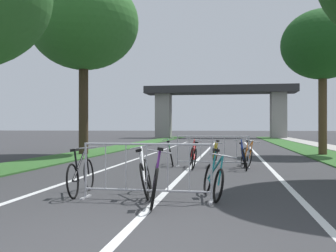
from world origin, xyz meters
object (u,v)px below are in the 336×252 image
Objects in this scene: bicycle_yellow_0 at (215,156)px; bicycle_black_7 at (81,175)px; tree_left_maple_mid at (84,23)px; bicycle_green_4 at (171,155)px; bicycle_purple_3 at (155,182)px; crowd_barrier_second at (213,152)px; bicycle_red_2 at (193,157)px; crowd_barrier_nearest at (147,172)px; bicycle_blue_1 at (244,157)px; bicycle_white_6 at (146,176)px; bicycle_teal_5 at (213,179)px; bicycle_orange_8 at (247,156)px; tree_right_oak_mid at (323,45)px.

bicycle_black_7 reaches higher than bicycle_yellow_0.
bicycle_green_4 is at bearing -43.45° from tree_left_maple_mid.
bicycle_purple_3 is 0.96× the size of bicycle_black_7.
crowd_barrier_second is at bearing 73.64° from bicycle_purple_3.
bicycle_red_2 is 1.19m from bicycle_green_4.
crowd_barrier_nearest is 0.47m from bicycle_purple_3.
bicycle_purple_3 is at bearing -92.68° from bicycle_green_4.
crowd_barrier_second is (6.51, -5.20, -5.90)m from tree_left_maple_mid.
crowd_barrier_nearest is 1.47× the size of bicycle_red_2.
bicycle_green_4 is at bearing -19.98° from bicycle_blue_1.
bicycle_black_7 is (4.15, -11.04, -6.04)m from tree_left_maple_mid.
tree_left_maple_mid is at bearing -37.87° from bicycle_blue_1.
crowd_barrier_nearest is 5.86m from bicycle_red_2.
bicycle_black_7 is (-1.74, -5.43, 0.01)m from bicycle_red_2.
bicycle_yellow_0 is at bearing -43.60° from bicycle_blue_1.
tree_left_maple_mid reaches higher than bicycle_white_6.
bicycle_red_2 is 1.03× the size of bicycle_green_4.
bicycle_teal_5 is at bearing 28.89° from bicycle_purple_3.
bicycle_teal_5 is (1.20, 0.41, -0.17)m from crowd_barrier_nearest.
bicycle_purple_3 is at bearing -101.80° from bicycle_red_2.
bicycle_orange_8 is (1.14, 0.50, -0.16)m from crowd_barrier_second.
bicycle_teal_5 is at bearing -4.26° from bicycle_black_7.
bicycle_teal_5 is at bearing -110.76° from tree_right_oak_mid.
bicycle_purple_3 is at bearing -63.89° from tree_left_maple_mid.
tree_right_oak_mid reaches higher than bicycle_teal_5.
bicycle_blue_1 is at bearing -36.77° from tree_left_maple_mid.
tree_right_oak_mid is at bearing 39.95° from bicycle_red_2.
bicycle_blue_1 reaches higher than bicycle_yellow_0.
crowd_barrier_nearest is (5.57, -11.46, -5.90)m from tree_left_maple_mid.
bicycle_white_6 is at bearing -95.03° from bicycle_green_4.
bicycle_purple_3 reaches higher than bicycle_red_2.
bicycle_red_2 is at bearing -43.60° from tree_left_maple_mid.
bicycle_white_6 is at bearing 62.72° from bicycle_orange_8.
bicycle_red_2 is at bearing 55.66° from bicycle_yellow_0.
bicycle_red_2 is 0.96× the size of bicycle_black_7.
crowd_barrier_nearest is 6.15m from bicycle_blue_1.
bicycle_purple_3 is at bearing -29.92° from bicycle_black_7.
tree_right_oak_mid reaches higher than crowd_barrier_nearest.
bicycle_black_7 is (-0.89, -6.27, 0.03)m from bicycle_green_4.
bicycle_purple_3 is at bearing 25.18° from bicycle_teal_5.
tree_right_oak_mid is 4.02× the size of bicycle_orange_8.
bicycle_red_2 is (-1.64, 0.02, -0.00)m from bicycle_blue_1.
crowd_barrier_nearest is 6.71m from bicycle_green_4.
tree_right_oak_mid is 14.48m from bicycle_white_6.
bicycle_red_2 reaches higher than bicycle_black_7.
crowd_barrier_nearest is 1.53× the size of bicycle_green_4.
bicycle_white_6 is (-1.06, -5.79, -0.13)m from crowd_barrier_second.
bicycle_purple_3 is at bearing -96.09° from crowd_barrier_second.
tree_left_maple_mid reaches higher than crowd_barrier_second.
bicycle_yellow_0 is at bearing -5.61° from bicycle_orange_8.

